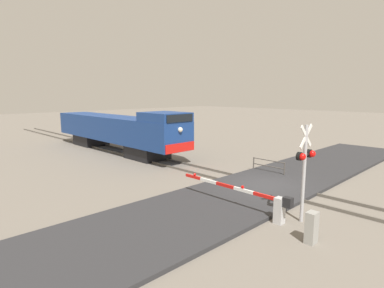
# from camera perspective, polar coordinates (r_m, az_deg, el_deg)

# --- Properties ---
(ground_plane) EXTENTS (160.00, 160.00, 0.00)m
(ground_plane) POSITION_cam_1_polar(r_m,az_deg,el_deg) (18.09, 13.02, -7.75)
(ground_plane) COLOR slate
(rail_track_left) EXTENTS (0.08, 80.00, 0.15)m
(rail_track_left) POSITION_cam_1_polar(r_m,az_deg,el_deg) (17.49, 11.75, -8.04)
(rail_track_left) COLOR #59544C
(rail_track_left) RESTS_ON ground_plane
(rail_track_right) EXTENTS (0.08, 80.00, 0.15)m
(rail_track_right) POSITION_cam_1_polar(r_m,az_deg,el_deg) (18.66, 14.23, -7.04)
(rail_track_right) COLOR #59544C
(rail_track_right) RESTS_ON ground_plane
(road_surface) EXTENTS (36.00, 5.40, 0.16)m
(road_surface) POSITION_cam_1_polar(r_m,az_deg,el_deg) (18.07, 13.03, -7.50)
(road_surface) COLOR #2D2D30
(road_surface) RESTS_ON ground_plane
(locomotive) EXTENTS (2.85, 17.73, 3.83)m
(locomotive) POSITION_cam_1_polar(r_m,az_deg,el_deg) (28.86, -13.49, 2.54)
(locomotive) COLOR black
(locomotive) RESTS_ON ground_plane
(crossing_signal) EXTENTS (1.18, 0.33, 4.02)m
(crossing_signal) POSITION_cam_1_polar(r_m,az_deg,el_deg) (13.25, 19.96, -3.16)
(crossing_signal) COLOR #ADADB2
(crossing_signal) RESTS_ON ground_plane
(crossing_gate) EXTENTS (0.36, 6.00, 1.19)m
(crossing_gate) POSITION_cam_1_polar(r_m,az_deg,el_deg) (13.66, 12.69, -10.09)
(crossing_gate) COLOR silver
(crossing_gate) RESTS_ON ground_plane
(utility_cabinet) EXTENTS (0.43, 0.33, 1.14)m
(utility_cabinet) POSITION_cam_1_polar(r_m,az_deg,el_deg) (12.04, 21.01, -14.09)
(utility_cabinet) COLOR #999993
(utility_cabinet) RESTS_ON ground_plane
(guard_railing) EXTENTS (0.08, 2.38, 0.95)m
(guard_railing) POSITION_cam_1_polar(r_m,az_deg,el_deg) (20.95, 13.79, -3.71)
(guard_railing) COLOR #4C4742
(guard_railing) RESTS_ON ground_plane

